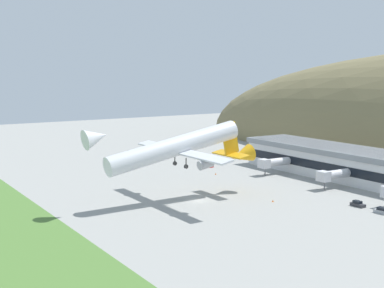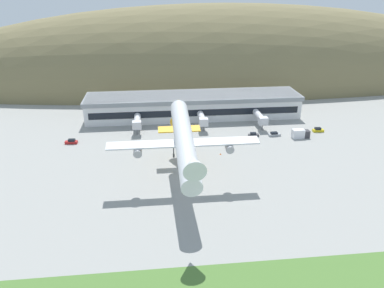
% 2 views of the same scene
% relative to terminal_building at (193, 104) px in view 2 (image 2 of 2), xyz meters
% --- Properties ---
extents(ground_plane, '(468.31, 468.31, 0.00)m').
position_rel_terminal_building_xyz_m(ground_plane, '(-6.62, -55.61, -5.45)').
color(ground_plane, gray).
extents(hill_backdrop, '(348.49, 81.52, 86.56)m').
position_rel_terminal_building_xyz_m(hill_backdrop, '(23.29, 58.39, -5.45)').
color(hill_backdrop, olive).
rests_on(hill_backdrop, ground_plane).
extents(terminal_building, '(90.24, 18.29, 9.62)m').
position_rel_terminal_building_xyz_m(terminal_building, '(0.00, 0.00, 0.00)').
color(terminal_building, silver).
rests_on(terminal_building, ground_plane).
extents(jetway_0, '(3.38, 12.07, 5.43)m').
position_rel_terminal_building_xyz_m(jetway_0, '(-23.44, -15.34, -1.46)').
color(jetway_0, silver).
rests_on(jetway_0, ground_plane).
extents(jetway_1, '(3.38, 11.49, 5.43)m').
position_rel_terminal_building_xyz_m(jetway_1, '(1.81, -15.03, -1.46)').
color(jetway_1, silver).
rests_on(jetway_1, ground_plane).
extents(jetway_2, '(3.38, 12.75, 5.43)m').
position_rel_terminal_building_xyz_m(jetway_2, '(24.84, -15.71, -1.46)').
color(jetway_2, silver).
rests_on(jetway_2, ground_plane).
extents(cargo_airplane, '(41.18, 50.09, 13.98)m').
position_rel_terminal_building_xyz_m(cargo_airplane, '(-9.38, -60.47, 8.68)').
color(cargo_airplane, silver).
extents(service_car_0, '(3.90, 1.69, 1.48)m').
position_rel_terminal_building_xyz_m(service_car_0, '(19.79, -25.26, -4.84)').
color(service_car_0, '#333338').
rests_on(service_car_0, ground_plane).
extents(service_car_1, '(4.43, 1.90, 1.68)m').
position_rel_terminal_building_xyz_m(service_car_1, '(-46.67, -24.91, -4.76)').
color(service_car_1, '#B21E1E').
rests_on(service_car_1, ground_plane).
extents(service_car_2, '(4.20, 1.96, 1.64)m').
position_rel_terminal_building_xyz_m(service_car_2, '(45.80, -23.32, -4.77)').
color(service_car_2, gold).
rests_on(service_car_2, ground_plane).
extents(service_car_3, '(4.61, 2.09, 1.50)m').
position_rel_terminal_building_xyz_m(service_car_3, '(27.71, -25.67, -4.83)').
color(service_car_3, '#999EA3').
rests_on(service_car_3, ground_plane).
extents(fuel_truck, '(6.59, 2.91, 3.25)m').
position_rel_terminal_building_xyz_m(fuel_truck, '(36.65, -28.42, -3.90)').
color(fuel_truck, '#333338').
rests_on(fuel_truck, ground_plane).
extents(traffic_cone_0, '(0.52, 0.52, 0.58)m').
position_rel_terminal_building_xyz_m(traffic_cone_0, '(4.62, -40.01, -5.17)').
color(traffic_cone_0, orange).
rests_on(traffic_cone_0, ground_plane).
extents(traffic_cone_1, '(0.52, 0.52, 0.58)m').
position_rel_terminal_building_xyz_m(traffic_cone_1, '(-33.41, -31.25, -5.17)').
color(traffic_cone_1, orange).
rests_on(traffic_cone_1, ground_plane).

